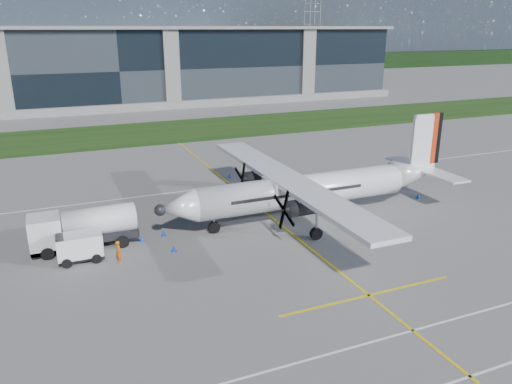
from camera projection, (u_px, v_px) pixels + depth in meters
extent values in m
plane|color=#5F5D5A|center=(156.00, 144.00, 69.22)|extent=(400.00, 400.00, 0.00)
cube|color=#17330D|center=(145.00, 133.00, 76.21)|extent=(400.00, 18.00, 0.04)
cube|color=black|center=(112.00, 68.00, 101.84)|extent=(120.00, 20.00, 15.00)
cube|color=black|center=(87.00, 69.00, 155.72)|extent=(400.00, 6.00, 6.00)
cube|color=yellow|center=(263.00, 210.00, 44.10)|extent=(0.20, 70.00, 0.01)
imported|color=#F25907|center=(119.00, 250.00, 34.09)|extent=(0.57, 0.77, 1.82)
cone|color=#0B3BBD|center=(163.00, 233.00, 38.66)|extent=(0.36, 0.36, 0.50)
cone|color=#0B3BBD|center=(174.00, 248.00, 35.95)|extent=(0.36, 0.36, 0.50)
cone|color=#0B3BBD|center=(142.00, 238.00, 37.64)|extent=(0.36, 0.36, 0.50)
cone|color=#0B3BBD|center=(230.00, 175.00, 53.58)|extent=(0.36, 0.36, 0.50)
cone|color=#0B3BBD|center=(418.00, 196.00, 47.13)|extent=(0.36, 0.36, 0.50)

